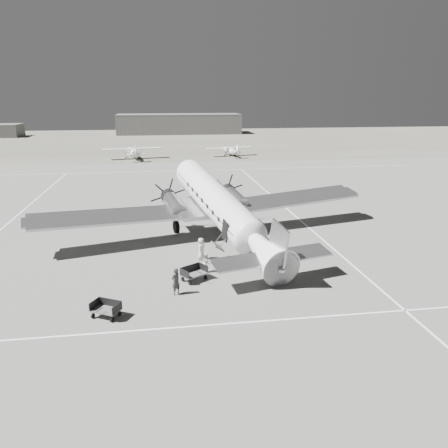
{
  "coord_description": "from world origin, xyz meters",
  "views": [
    {
      "loc": [
        -2.43,
        -36.07,
        12.51
      ],
      "look_at": [
        2.76,
        -1.29,
        2.2
      ],
      "focal_mm": 35.0,
      "sensor_mm": 36.0,
      "label": 1
    }
  ],
  "objects_px": {
    "dc3_airliner": "(221,208)",
    "light_plane_left": "(133,153)",
    "ground_crew": "(176,281)",
    "baggage_cart_near": "(194,274)",
    "hangar_main": "(179,124)",
    "light_plane_right": "(231,151)",
    "ramp_agent": "(207,263)",
    "passenger": "(201,249)",
    "baggage_cart_far": "(106,310)"
  },
  "relations": [
    {
      "from": "dc3_airliner",
      "to": "light_plane_left",
      "type": "xyz_separation_m",
      "value": [
        -10.42,
        55.38,
        -1.81
      ]
    },
    {
      "from": "ground_crew",
      "to": "light_plane_left",
      "type": "bearing_deg",
      "value": -125.93
    },
    {
      "from": "dc3_airliner",
      "to": "baggage_cart_near",
      "type": "height_order",
      "value": "dc3_airliner"
    },
    {
      "from": "hangar_main",
      "to": "dc3_airliner",
      "type": "bearing_deg",
      "value": -91.07
    },
    {
      "from": "light_plane_right",
      "to": "ground_crew",
      "type": "height_order",
      "value": "light_plane_right"
    },
    {
      "from": "hangar_main",
      "to": "light_plane_left",
      "type": "distance_m",
      "value": 65.19
    },
    {
      "from": "ground_crew",
      "to": "ramp_agent",
      "type": "relative_size",
      "value": 1.25
    },
    {
      "from": "hangar_main",
      "to": "ground_crew",
      "type": "distance_m",
      "value": 129.84
    },
    {
      "from": "ground_crew",
      "to": "ramp_agent",
      "type": "bearing_deg",
      "value": -165.9
    },
    {
      "from": "light_plane_left",
      "to": "passenger",
      "type": "relative_size",
      "value": 6.8
    },
    {
      "from": "dc3_airliner",
      "to": "baggage_cart_near",
      "type": "xyz_separation_m",
      "value": [
        -3.07,
        -8.3,
        -2.56
      ]
    },
    {
      "from": "dc3_airliner",
      "to": "light_plane_right",
      "type": "height_order",
      "value": "dc3_airliner"
    },
    {
      "from": "baggage_cart_near",
      "to": "hangar_main",
      "type": "bearing_deg",
      "value": 54.8
    },
    {
      "from": "ramp_agent",
      "to": "light_plane_left",
      "type": "bearing_deg",
      "value": 12.56
    },
    {
      "from": "light_plane_left",
      "to": "passenger",
      "type": "height_order",
      "value": "light_plane_left"
    },
    {
      "from": "ground_crew",
      "to": "dc3_airliner",
      "type": "bearing_deg",
      "value": -154.32
    },
    {
      "from": "light_plane_left",
      "to": "baggage_cart_far",
      "type": "height_order",
      "value": "light_plane_left"
    },
    {
      "from": "baggage_cart_near",
      "to": "baggage_cart_far",
      "type": "relative_size",
      "value": 1.07
    },
    {
      "from": "hangar_main",
      "to": "light_plane_right",
      "type": "distance_m",
      "value": 62.89
    },
    {
      "from": "dc3_airliner",
      "to": "light_plane_right",
      "type": "xyz_separation_m",
      "value": [
        10.25,
        56.96,
        -2.0
      ]
    },
    {
      "from": "hangar_main",
      "to": "passenger",
      "type": "height_order",
      "value": "hangar_main"
    },
    {
      "from": "dc3_airliner",
      "to": "baggage_cart_far",
      "type": "relative_size",
      "value": 18.84
    },
    {
      "from": "ground_crew",
      "to": "ramp_agent",
      "type": "distance_m",
      "value": 4.23
    },
    {
      "from": "light_plane_right",
      "to": "ramp_agent",
      "type": "relative_size",
      "value": 6.96
    },
    {
      "from": "baggage_cart_far",
      "to": "passenger",
      "type": "height_order",
      "value": "passenger"
    },
    {
      "from": "baggage_cart_near",
      "to": "ground_crew",
      "type": "xyz_separation_m",
      "value": [
        -1.37,
        -2.05,
        0.41
      ]
    },
    {
      "from": "light_plane_left",
      "to": "light_plane_right",
      "type": "xyz_separation_m",
      "value": [
        20.67,
        1.58,
        -0.19
      ]
    },
    {
      "from": "dc3_airliner",
      "to": "ramp_agent",
      "type": "xyz_separation_m",
      "value": [
        -2.03,
        -6.89,
        -2.33
      ]
    },
    {
      "from": "passenger",
      "to": "baggage_cart_far",
      "type": "bearing_deg",
      "value": 165.52
    },
    {
      "from": "baggage_cart_near",
      "to": "baggage_cart_far",
      "type": "xyz_separation_m",
      "value": [
        -5.57,
        -4.55,
        -0.03
      ]
    },
    {
      "from": "baggage_cart_near",
      "to": "dc3_airliner",
      "type": "bearing_deg",
      "value": 36.89
    },
    {
      "from": "ramp_agent",
      "to": "ground_crew",
      "type": "bearing_deg",
      "value": 150.11
    },
    {
      "from": "baggage_cart_far",
      "to": "ground_crew",
      "type": "bearing_deg",
      "value": 59.46
    },
    {
      "from": "hangar_main",
      "to": "baggage_cart_far",
      "type": "bearing_deg",
      "value": -94.7
    },
    {
      "from": "dc3_airliner",
      "to": "passenger",
      "type": "distance_m",
      "value": 5.21
    },
    {
      "from": "baggage_cart_near",
      "to": "ground_crew",
      "type": "distance_m",
      "value": 2.5
    },
    {
      "from": "passenger",
      "to": "ground_crew",
      "type": "bearing_deg",
      "value": -177.94
    },
    {
      "from": "hangar_main",
      "to": "baggage_cart_far",
      "type": "relative_size",
      "value": 24.54
    },
    {
      "from": "hangar_main",
      "to": "ramp_agent",
      "type": "height_order",
      "value": "hangar_main"
    },
    {
      "from": "light_plane_left",
      "to": "dc3_airliner",
      "type": "bearing_deg",
      "value": -89.01
    },
    {
      "from": "light_plane_left",
      "to": "ramp_agent",
      "type": "bearing_deg",
      "value": -91.99
    },
    {
      "from": "baggage_cart_far",
      "to": "dc3_airliner",
      "type": "bearing_deg",
      "value": 84.79
    },
    {
      "from": "light_plane_left",
      "to": "passenger",
      "type": "bearing_deg",
      "value": -91.78
    },
    {
      "from": "baggage_cart_far",
      "to": "light_plane_right",
      "type": "bearing_deg",
      "value": 103.55
    },
    {
      "from": "hangar_main",
      "to": "ramp_agent",
      "type": "relative_size",
      "value": 28.38
    },
    {
      "from": "light_plane_left",
      "to": "light_plane_right",
      "type": "distance_m",
      "value": 20.73
    },
    {
      "from": "ground_crew",
      "to": "passenger",
      "type": "distance_m",
      "value": 6.55
    },
    {
      "from": "light_plane_left",
      "to": "ground_crew",
      "type": "height_order",
      "value": "light_plane_left"
    },
    {
      "from": "ground_crew",
      "to": "ramp_agent",
      "type": "xyz_separation_m",
      "value": [
        2.41,
        3.47,
        -0.19
      ]
    },
    {
      "from": "light_plane_right",
      "to": "ground_crew",
      "type": "relative_size",
      "value": 5.56
    }
  ]
}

